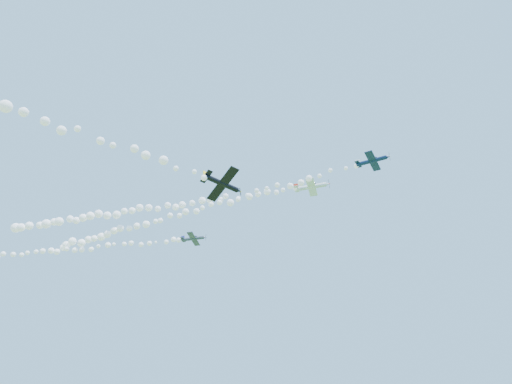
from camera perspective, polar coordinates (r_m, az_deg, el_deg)
The scene contains 7 objects.
plane_white at distance 93.92m, azimuth 7.41°, elevation 0.71°, with size 8.01×8.47×2.16m.
smoke_trail_white at distance 104.46m, azimuth -14.56°, elevation -2.26°, with size 70.19×26.59×3.33m, color white, non-canonical shape.
plane_navy at distance 81.47m, azimuth 15.28°, elevation 4.05°, with size 6.49×6.89×2.09m.
smoke_trail_navy at distance 96.04m, azimuth -9.39°, elevation -2.72°, with size 79.26×10.24×2.60m, color white, non-canonical shape.
plane_grey at distance 103.93m, azimuth -8.33°, elevation -6.16°, with size 6.33×6.70×1.74m.
smoke_trail_grey at distance 120.93m, azimuth -26.05°, elevation -7.17°, with size 67.20×29.96×2.97m, color white, non-canonical shape.
plane_black at distance 70.04m, azimuth -4.49°, elevation 1.11°, with size 7.44×7.18×2.95m.
Camera 1 is at (42.31, -62.97, 2.00)m, focal length 30.00 mm.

